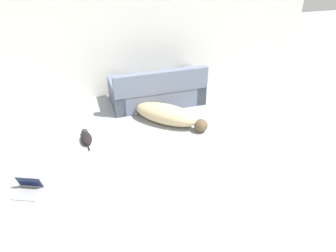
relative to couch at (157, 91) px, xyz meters
name	(u,v)px	position (x,y,z in m)	size (l,w,h in m)	color
ground_plane	(191,244)	(-0.42, -3.52, -0.26)	(20.00, 20.00, 0.00)	#999EA3
wall_back	(128,34)	(-0.42, 0.59, 1.03)	(7.63, 0.06, 2.57)	silver
couch	(157,91)	(0.00, 0.00, 0.00)	(1.87, 0.97, 0.81)	slate
dog	(168,115)	(0.01, -0.85, -0.08)	(1.40, 1.24, 0.36)	tan
cat	(86,137)	(-1.47, -1.06, -0.20)	(0.21, 0.58, 0.12)	black
laptop_open	(28,187)	(-2.29, -2.13, -0.18)	(0.44, 0.40, 0.22)	gray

